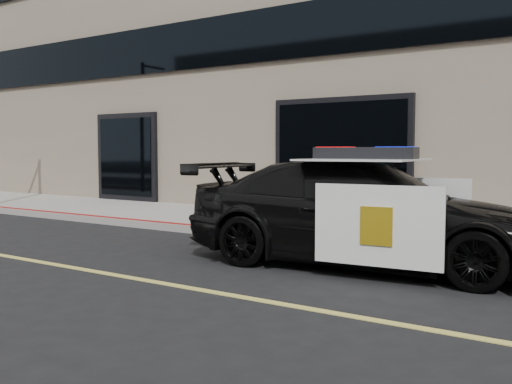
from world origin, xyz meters
The scene contains 4 objects.
ground centered at (0.00, 0.00, 0.00)m, with size 120.00×120.00×0.00m, color black.
sidewalk_n centered at (0.00, 5.25, 0.07)m, with size 60.00×3.50×0.15m, color gray.
police_car centered at (1.51, 2.44, 0.76)m, with size 3.08×5.57×1.70m.
fire_hydrant centered at (-1.88, 4.32, 0.53)m, with size 0.37×0.52×0.82m.
Camera 1 is at (4.70, -5.14, 1.64)m, focal length 40.00 mm.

